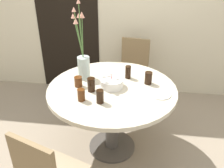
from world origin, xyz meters
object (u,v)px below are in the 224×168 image
(flower_vase, at_px, (83,59))
(drink_glass_5, at_px, (91,85))
(side_plate, at_px, (160,94))
(drink_glass_2, at_px, (78,82))
(birthday_cake, at_px, (112,83))
(drink_glass_3, at_px, (148,78))
(chair_left_flank, at_px, (133,69))
(drink_glass_0, at_px, (128,72))
(drink_glass_4, at_px, (100,96))
(drink_glass_1, at_px, (81,95))

(flower_vase, bearing_deg, drink_glass_5, -63.44)
(side_plate, relative_size, drink_glass_2, 1.94)
(flower_vase, distance_m, side_plate, 0.86)
(birthday_cake, relative_size, drink_glass_3, 1.80)
(birthday_cake, bearing_deg, chair_left_flank, 79.87)
(side_plate, height_order, drink_glass_2, drink_glass_2)
(drink_glass_2, bearing_deg, birthday_cake, 5.08)
(side_plate, bearing_deg, drink_glass_2, 175.34)
(birthday_cake, height_order, flower_vase, flower_vase)
(chair_left_flank, bearing_deg, drink_glass_0, -82.32)
(chair_left_flank, bearing_deg, drink_glass_5, -98.73)
(flower_vase, xyz_separation_m, drink_glass_4, (0.26, -0.47, -0.14))
(flower_vase, bearing_deg, drink_glass_3, -5.04)
(flower_vase, bearing_deg, drink_glass_4, -61.47)
(side_plate, distance_m, drink_glass_1, 0.74)
(birthday_cake, distance_m, drink_glass_3, 0.38)
(birthday_cake, relative_size, flower_vase, 0.29)
(drink_glass_5, bearing_deg, side_plate, 0.85)
(drink_glass_0, relative_size, drink_glass_4, 1.09)
(birthday_cake, relative_size, drink_glass_1, 1.99)
(drink_glass_4, bearing_deg, drink_glass_5, 121.25)
(drink_glass_1, xyz_separation_m, drink_glass_5, (0.06, 0.18, 0.01))
(drink_glass_0, distance_m, drink_glass_2, 0.53)
(side_plate, xyz_separation_m, drink_glass_1, (-0.71, -0.19, 0.05))
(side_plate, relative_size, drink_glass_5, 1.44)
(drink_glass_3, bearing_deg, birthday_cake, -162.26)
(chair_left_flank, xyz_separation_m, drink_glass_1, (-0.41, -1.24, 0.30))
(drink_glass_2, distance_m, drink_glass_4, 0.38)
(flower_vase, bearing_deg, birthday_cake, -28.45)
(flower_vase, bearing_deg, side_plate, -18.70)
(chair_left_flank, xyz_separation_m, flower_vase, (-0.49, -0.78, 0.45))
(chair_left_flank, height_order, drink_glass_1, chair_left_flank)
(side_plate, bearing_deg, chair_left_flank, 105.99)
(birthday_cake, bearing_deg, flower_vase, 151.55)
(chair_left_flank, bearing_deg, drink_glass_2, -107.20)
(side_plate, xyz_separation_m, drink_glass_0, (-0.33, 0.31, 0.06))
(birthday_cake, relative_size, side_plate, 1.16)
(side_plate, distance_m, drink_glass_5, 0.66)
(drink_glass_1, relative_size, drink_glass_2, 1.12)
(drink_glass_2, distance_m, drink_glass_5, 0.17)
(birthday_cake, xyz_separation_m, drink_glass_1, (-0.24, -0.28, 0.02))
(flower_vase, distance_m, drink_glass_4, 0.55)
(drink_glass_2, bearing_deg, drink_glass_4, -45.43)
(drink_glass_0, relative_size, drink_glass_3, 1.07)
(flower_vase, bearing_deg, drink_glass_2, -92.14)
(drink_glass_1, xyz_separation_m, drink_glass_3, (0.60, 0.40, 0.01))
(flower_vase, relative_size, drink_glass_0, 5.83)
(side_plate, xyz_separation_m, drink_glass_4, (-0.54, -0.20, 0.06))
(birthday_cake, xyz_separation_m, drink_glass_3, (0.36, 0.11, 0.02))
(drink_glass_1, height_order, drink_glass_5, drink_glass_5)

